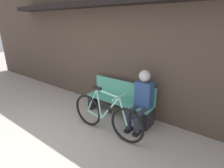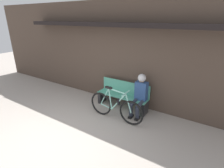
# 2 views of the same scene
# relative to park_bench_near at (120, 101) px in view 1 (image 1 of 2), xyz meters

# --- Properties ---
(ground_plane) EXTENTS (24.00, 24.00, 0.00)m
(ground_plane) POSITION_rel_park_bench_near_xyz_m (-0.54, -2.27, -0.39)
(ground_plane) COLOR #ADA399
(storefront_wall) EXTENTS (12.00, 0.56, 3.20)m
(storefront_wall) POSITION_rel_park_bench_near_xyz_m (-0.54, 0.36, 1.28)
(storefront_wall) COLOR #4C3D33
(storefront_wall) RESTS_ON ground_plane
(park_bench_near) EXTENTS (1.64, 0.42, 0.83)m
(park_bench_near) POSITION_rel_park_bench_near_xyz_m (0.00, 0.00, 0.00)
(park_bench_near) COLOR #51A88E
(park_bench_near) RESTS_ON ground_plane
(bicycle) EXTENTS (1.67, 0.40, 0.94)m
(bicycle) POSITION_rel_park_bench_near_xyz_m (0.17, -0.74, -0.01)
(bicycle) COLOR black
(bicycle) RESTS_ON ground_plane
(person_seated) EXTENTS (0.34, 0.63, 1.22)m
(person_seated) POSITION_rel_park_bench_near_xyz_m (0.61, -0.11, 0.31)
(person_seated) COLOR #2D3342
(person_seated) RESTS_ON ground_plane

